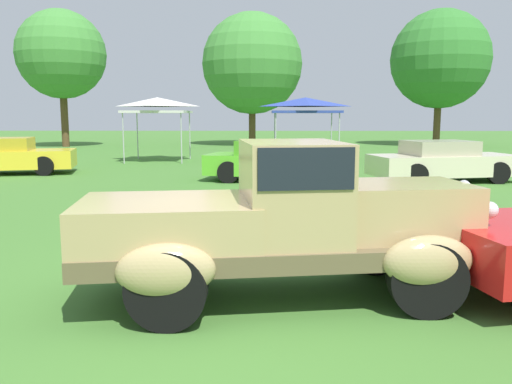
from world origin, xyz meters
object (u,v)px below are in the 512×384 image
feature_pickup_truck (285,219)px  show_car_cream (443,162)px  canopy_tent_center_field (305,104)px  show_car_lime (272,161)px  show_car_yellow (7,156)px  canopy_tent_left_field (157,104)px

feature_pickup_truck → show_car_cream: bearing=63.4°
feature_pickup_truck → canopy_tent_center_field: canopy_tent_center_field is taller
canopy_tent_center_field → feature_pickup_truck: bearing=-94.9°
show_car_lime → show_car_cream: 5.07m
show_car_yellow → show_car_cream: bearing=-7.2°
show_car_yellow → show_car_cream: size_ratio=0.99×
show_car_cream → canopy_tent_left_field: bearing=145.3°
show_car_yellow → canopy_tent_left_field: (4.07, 5.09, 1.82)m
show_car_lime → feature_pickup_truck: bearing=-89.9°
feature_pickup_truck → show_car_lime: (-0.02, 10.11, -0.27)m
show_car_cream → canopy_tent_center_field: (-3.58, 7.07, 1.82)m
show_car_lime → canopy_tent_center_field: bearing=78.0°
feature_pickup_truck → canopy_tent_left_field: 17.65m
show_car_lime → canopy_tent_left_field: size_ratio=1.56×
feature_pickup_truck → canopy_tent_center_field: bearing=85.1°
show_car_lime → canopy_tent_left_field: bearing=125.3°
feature_pickup_truck → show_car_cream: (5.05, 10.07, -0.27)m
show_car_cream → canopy_tent_left_field: size_ratio=1.68×
feature_pickup_truck → canopy_tent_center_field: (1.47, 17.13, 1.56)m
show_car_lime → canopy_tent_center_field: size_ratio=1.48×
show_car_yellow → show_car_cream: 14.06m
show_car_yellow → show_car_lime: size_ratio=1.06×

